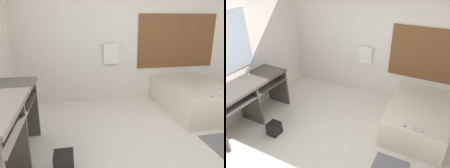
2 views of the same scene
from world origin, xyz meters
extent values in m
plane|color=silver|center=(0.00, 0.00, 0.00)|extent=(16.00, 16.00, 0.00)
cube|color=white|center=(0.00, 2.23, 1.35)|extent=(7.40, 0.06, 2.70)
cube|color=brown|center=(1.11, 2.19, 1.21)|extent=(1.70, 0.02, 1.10)
cylinder|color=silver|center=(-0.30, 2.16, 1.15)|extent=(0.50, 0.02, 0.02)
cube|color=white|center=(-0.30, 2.15, 0.98)|extent=(0.32, 0.04, 0.40)
cube|color=#4C4742|center=(-1.88, 0.07, 0.86)|extent=(0.62, 1.65, 0.05)
cube|color=#4C4742|center=(-1.88, 0.07, 0.66)|extent=(0.59, 1.57, 0.02)
cylinder|color=white|center=(-1.88, 0.32, 0.83)|extent=(0.39, 0.39, 0.11)
cube|color=#4C4742|center=(-1.88, 0.07, 0.42)|extent=(0.57, 0.04, 0.83)
cube|color=#4C4742|center=(-1.88, 0.88, 0.42)|extent=(0.57, 0.04, 0.83)
cylinder|color=white|center=(-1.83, -0.34, 0.74)|extent=(0.13, 0.45, 0.13)
cylinder|color=white|center=(-1.83, 0.49, 0.74)|extent=(0.13, 0.45, 0.13)
cylinder|color=silver|center=(-2.05, 0.32, 0.89)|extent=(0.04, 0.04, 0.02)
cylinder|color=silver|center=(-2.05, 0.32, 0.98)|extent=(0.02, 0.02, 0.16)
cube|color=silver|center=(-2.01, 0.32, 1.05)|extent=(0.07, 0.01, 0.01)
cube|color=silver|center=(1.11, 1.37, 0.25)|extent=(1.07, 1.65, 0.51)
ellipsoid|color=white|center=(1.11, 1.37, 0.36)|extent=(0.77, 1.19, 0.30)
cube|color=silver|center=(1.11, 0.64, 0.57)|extent=(0.04, 0.07, 0.12)
sphere|color=silver|center=(0.97, 0.64, 0.54)|extent=(0.06, 0.06, 0.06)
sphere|color=silver|center=(1.25, 0.64, 0.54)|extent=(0.06, 0.06, 0.06)
cube|color=black|center=(-1.24, -0.03, 0.12)|extent=(0.21, 0.21, 0.24)
camera|label=1|loc=(-1.10, -2.15, 1.61)|focal=35.00mm
camera|label=2|loc=(1.26, -2.31, 2.84)|focal=35.00mm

